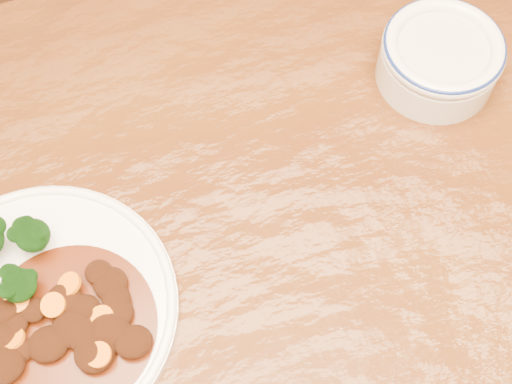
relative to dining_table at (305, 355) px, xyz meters
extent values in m
cube|color=#532D0E|center=(0.00, 0.00, 0.06)|extent=(1.56, 1.00, 0.04)
cylinder|color=white|center=(-0.22, 0.08, 0.08)|extent=(0.24, 0.24, 0.01)
torus|color=white|center=(-0.22, 0.08, 0.09)|extent=(0.24, 0.24, 0.01)
cylinder|color=#5F8947|center=(-0.21, 0.14, 0.10)|extent=(0.01, 0.01, 0.01)
ellipsoid|color=black|center=(-0.21, 0.14, 0.11)|extent=(0.03, 0.03, 0.02)
cylinder|color=#5F8947|center=(-0.22, 0.09, 0.10)|extent=(0.01, 0.01, 0.01)
ellipsoid|color=black|center=(-0.22, 0.09, 0.11)|extent=(0.03, 0.03, 0.02)
cylinder|color=#4D1F08|center=(-0.19, 0.06, 0.09)|extent=(0.15, 0.15, 0.00)
ellipsoid|color=black|center=(-0.23, 0.04, 0.10)|extent=(0.02, 0.02, 0.01)
ellipsoid|color=black|center=(-0.16, 0.09, 0.10)|extent=(0.02, 0.02, 0.01)
ellipsoid|color=black|center=(-0.15, 0.07, 0.10)|extent=(0.02, 0.03, 0.01)
ellipsoid|color=black|center=(-0.24, 0.08, 0.10)|extent=(0.03, 0.03, 0.01)
ellipsoid|color=black|center=(-0.18, 0.03, 0.10)|extent=(0.03, 0.03, 0.02)
ellipsoid|color=black|center=(-0.18, 0.07, 0.10)|extent=(0.03, 0.02, 0.02)
ellipsoid|color=black|center=(-0.25, 0.06, 0.10)|extent=(0.03, 0.03, 0.01)
ellipsoid|color=black|center=(-0.19, 0.08, 0.10)|extent=(0.03, 0.03, 0.01)
ellipsoid|color=black|center=(-0.15, 0.06, 0.10)|extent=(0.02, 0.02, 0.01)
ellipsoid|color=black|center=(-0.24, 0.08, 0.10)|extent=(0.02, 0.02, 0.01)
ellipsoid|color=black|center=(-0.25, 0.03, 0.10)|extent=(0.03, 0.03, 0.02)
ellipsoid|color=black|center=(-0.19, 0.07, 0.10)|extent=(0.02, 0.02, 0.01)
ellipsoid|color=black|center=(-0.18, 0.04, 0.10)|extent=(0.03, 0.03, 0.01)
ellipsoid|color=black|center=(-0.14, 0.03, 0.10)|extent=(0.03, 0.03, 0.02)
ellipsoid|color=black|center=(-0.16, 0.04, 0.10)|extent=(0.03, 0.03, 0.02)
ellipsoid|color=black|center=(-0.23, 0.07, 0.10)|extent=(0.02, 0.02, 0.01)
ellipsoid|color=black|center=(-0.22, 0.07, 0.10)|extent=(0.02, 0.02, 0.01)
ellipsoid|color=black|center=(-0.21, 0.04, 0.10)|extent=(0.03, 0.03, 0.02)
ellipsoid|color=black|center=(-0.15, 0.05, 0.10)|extent=(0.03, 0.03, 0.01)
ellipsoid|color=black|center=(-0.15, 0.08, 0.10)|extent=(0.03, 0.03, 0.01)
ellipsoid|color=black|center=(-0.24, 0.08, 0.10)|extent=(0.03, 0.02, 0.01)
ellipsoid|color=black|center=(-0.19, 0.05, 0.10)|extent=(0.03, 0.03, 0.02)
cylinder|color=#D8640B|center=(-0.24, 0.05, 0.10)|extent=(0.02, 0.02, 0.01)
cylinder|color=#D8640B|center=(-0.17, 0.02, 0.11)|extent=(0.03, 0.03, 0.01)
cylinder|color=#D8640B|center=(-0.16, 0.05, 0.10)|extent=(0.02, 0.02, 0.01)
cylinder|color=#D8640B|center=(-0.20, 0.07, 0.11)|extent=(0.03, 0.03, 0.01)
cylinder|color=#D8640B|center=(-0.19, 0.09, 0.11)|extent=(0.03, 0.03, 0.01)
cylinder|color=#D8640B|center=(-0.23, 0.09, 0.11)|extent=(0.03, 0.03, 0.01)
cylinder|color=silver|center=(0.20, 0.22, 0.10)|extent=(0.12, 0.12, 0.04)
cylinder|color=beige|center=(0.20, 0.22, 0.12)|extent=(0.09, 0.09, 0.01)
torus|color=silver|center=(0.20, 0.22, 0.13)|extent=(0.12, 0.12, 0.02)
torus|color=navy|center=(0.20, 0.22, 0.13)|extent=(0.12, 0.12, 0.01)
camera|label=1|loc=(-0.09, -0.15, 0.67)|focal=50.00mm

